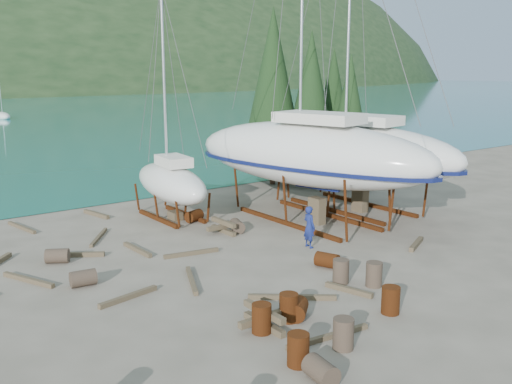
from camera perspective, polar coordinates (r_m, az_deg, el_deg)
ground at (r=21.17m, az=2.27°, el=-8.65°), size 600.00×600.00×0.00m
cypress_near_right at (r=37.11m, az=5.50°, el=9.42°), size 3.60×3.60×10.00m
cypress_mid_right at (r=36.79m, az=9.34°, el=7.93°), size 3.06×3.06×8.50m
cypress_back_left at (r=37.61m, az=1.71°, el=10.83°), size 4.14×4.14×11.50m
cypress_far_right at (r=39.93m, az=7.70°, el=8.72°), size 3.24×3.24×9.00m
moored_boat_mid at (r=98.15m, az=-24.02°, el=6.92°), size 2.00×5.00×6.05m
large_sailboat_near at (r=28.41m, az=5.31°, el=3.87°), size 7.14×14.21×21.49m
large_sailboat_far at (r=31.19m, az=9.71°, el=4.11°), size 5.87×13.08×19.95m
small_sailboat_shore at (r=29.36m, az=-8.51°, el=0.99°), size 3.14×7.45×11.56m
worker at (r=24.59m, az=5.35°, el=-3.49°), size 0.50×0.70×1.82m
drum_1 at (r=14.70m, az=6.51°, el=-17.36°), size 0.70×0.95×0.58m
drum_3 at (r=15.29m, az=4.24°, el=-15.44°), size 0.58×0.58×0.88m
drum_4 at (r=28.95m, az=-6.21°, el=-2.39°), size 1.03×0.85×0.58m
drum_5 at (r=20.83m, az=8.48°, el=-7.85°), size 0.58×0.58×0.88m
drum_6 at (r=22.39m, az=7.12°, el=-6.78°), size 0.85×1.03×0.58m
drum_7 at (r=18.66m, az=13.31°, el=-10.48°), size 0.58×0.58×0.88m
drum_9 at (r=24.04m, az=-19.25°, el=-6.05°), size 1.05×0.95×0.58m
drum_10 at (r=16.95m, az=0.56°, el=-12.53°), size 0.58×0.58×0.88m
drum_11 at (r=26.96m, az=-1.92°, el=-3.41°), size 0.85×1.03×0.58m
drum_12 at (r=17.96m, az=4.19°, el=-11.61°), size 1.04×1.01×0.58m
drum_14 at (r=17.69m, az=3.29°, el=-11.45°), size 0.58×0.58×0.88m
drum_15 at (r=21.29m, az=-16.90°, el=-8.24°), size 0.95×0.70×0.58m
drum_16 at (r=16.24m, az=8.73°, el=-13.83°), size 0.58×0.58×0.88m
drum_17 at (r=20.74m, az=11.72°, el=-8.06°), size 0.58×0.58×0.88m
timber_0 at (r=26.90m, az=-15.45°, el=-4.38°), size 1.71×2.28×0.14m
timber_1 at (r=25.81m, az=15.73°, el=-5.03°), size 1.83×0.99×0.19m
timber_3 at (r=16.85m, az=7.24°, el=-14.16°), size 2.81×0.50×0.15m
timber_4 at (r=24.66m, az=-11.78°, el=-5.66°), size 0.26×2.22×0.17m
timber_5 at (r=19.37m, az=3.62°, el=-10.45°), size 2.39×1.99×0.16m
timber_6 at (r=31.05m, az=-15.68°, el=-2.15°), size 0.61×2.09×0.19m
timber_7 at (r=20.16m, az=9.26°, el=-9.64°), size 0.63×1.78×0.17m
timber_8 at (r=24.61m, az=-17.50°, el=-5.99°), size 1.98×1.38×0.19m
timber_9 at (r=29.73m, az=-22.39°, el=-3.29°), size 0.62×2.64×0.15m
timber_10 at (r=23.85m, az=-6.48°, el=-6.09°), size 2.34×0.64×0.16m
timber_11 at (r=20.92m, az=-6.45°, el=-8.77°), size 1.23×2.46×0.15m
timber_12 at (r=19.82m, az=-12.64°, el=-10.19°), size 2.26×0.58×0.17m
timber_17 at (r=22.38m, az=-21.81°, el=-8.16°), size 1.16×2.41×0.16m
timber_pile_fore at (r=17.31m, az=0.82°, el=-12.49°), size 1.80×1.80×0.60m
timber_pile_aft at (r=26.88m, az=-3.27°, el=-3.45°), size 1.80×1.80×0.60m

